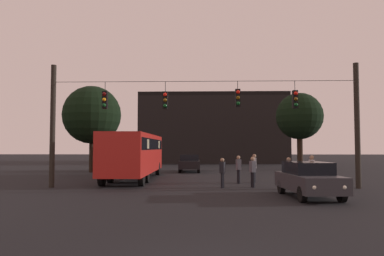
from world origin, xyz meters
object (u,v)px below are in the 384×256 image
object	(u,v)px
pedestrian_crossing_right	(312,170)
tree_behind_building	(299,116)
tree_left_silhouette	(92,115)
pedestrian_crossing_left	(239,168)
pedestrian_near_bus	(289,171)
pedestrian_trailing	(254,166)
pedestrian_far_side	(222,171)
city_bus	(135,152)
car_far_left	(190,163)
pedestrian_crossing_center	(253,170)
car_near_right	(308,179)

from	to	relation	value
pedestrian_crossing_right	tree_behind_building	world-z (taller)	tree_behind_building
tree_left_silhouette	tree_behind_building	bearing A→B (deg)	11.41
pedestrian_crossing_left	pedestrian_crossing_right	size ratio (longest dim) A/B	0.96
pedestrian_near_bus	pedestrian_trailing	world-z (taller)	pedestrian_trailing
pedestrian_trailing	pedestrian_far_side	size ratio (longest dim) A/B	1.09
tree_left_silhouette	city_bus	bearing A→B (deg)	-54.15
car_far_left	tree_behind_building	size ratio (longest dim) A/B	0.59
pedestrian_crossing_center	pedestrian_crossing_right	size ratio (longest dim) A/B	0.95
pedestrian_far_side	car_far_left	bearing A→B (deg)	99.72
pedestrian_crossing_right	pedestrian_trailing	xyz separation A→B (m)	(-2.52, 3.47, 0.00)
pedestrian_crossing_center	tree_left_silhouette	world-z (taller)	tree_left_silhouette
pedestrian_crossing_left	pedestrian_crossing_center	bearing A→B (deg)	-75.15
pedestrian_trailing	pedestrian_far_side	xyz separation A→B (m)	(-2.15, -3.28, -0.10)
pedestrian_crossing_right	tree_left_silhouette	size ratio (longest dim) A/B	0.23
city_bus	car_near_right	xyz separation A→B (m)	(9.13, -8.61, -1.07)
car_far_left	pedestrian_far_side	distance (m)	13.19
city_bus	pedestrian_near_bus	size ratio (longest dim) A/B	6.75
tree_left_silhouette	tree_behind_building	size ratio (longest dim) A/B	1.02
pedestrian_crossing_center	tree_behind_building	size ratio (longest dim) A/B	0.22
pedestrian_crossing_center	pedestrian_near_bus	distance (m)	1.91
tree_left_silhouette	car_near_right	bearing A→B (deg)	-47.75
pedestrian_near_bus	tree_left_silhouette	world-z (taller)	tree_left_silhouette
pedestrian_trailing	tree_left_silhouette	size ratio (longest dim) A/B	0.23
car_near_right	pedestrian_crossing_center	distance (m)	4.37
pedestrian_trailing	pedestrian_crossing_center	bearing A→B (deg)	-99.67
pedestrian_crossing_center	car_far_left	bearing A→B (deg)	107.01
pedestrian_crossing_center	tree_left_silhouette	size ratio (longest dim) A/B	0.22
pedestrian_trailing	tree_left_silhouette	world-z (taller)	tree_left_silhouette
pedestrian_crossing_right	pedestrian_far_side	size ratio (longest dim) A/B	1.09
pedestrian_crossing_left	pedestrian_crossing_right	bearing A→B (deg)	-36.42
city_bus	pedestrian_far_side	size ratio (longest dim) A/B	6.95
pedestrian_trailing	tree_left_silhouette	xyz separation A→B (m)	(-12.85, 8.77, 3.98)
car_far_left	pedestrian_crossing_center	xyz separation A→B (m)	(3.87, -12.65, 0.13)
car_near_right	tree_left_silhouette	world-z (taller)	tree_left_silhouette
pedestrian_crossing_left	pedestrian_crossing_center	xyz separation A→B (m)	(0.56, -2.10, -0.01)
pedestrian_near_bus	pedestrian_crossing_right	bearing A→B (deg)	8.41
pedestrian_crossing_right	tree_left_silhouette	distance (m)	20.04
city_bus	car_far_left	xyz separation A→B (m)	(3.39, 8.00, -1.07)
pedestrian_crossing_left	pedestrian_trailing	bearing A→B (deg)	38.15
car_far_left	pedestrian_crossing_left	xyz separation A→B (m)	(3.31, -10.55, 0.14)
car_near_right	tree_behind_building	xyz separation A→B (m)	(4.68, 19.46, 4.31)
car_far_left	tree_left_silhouette	size ratio (longest dim) A/B	0.58
city_bus	pedestrian_far_side	bearing A→B (deg)	-41.72
car_far_left	pedestrian_crossing_left	size ratio (longest dim) A/B	2.63
pedestrian_crossing_center	pedestrian_crossing_right	world-z (taller)	pedestrian_crossing_right
pedestrian_crossing_right	pedestrian_far_side	xyz separation A→B (m)	(-4.66, 0.19, -0.09)
car_far_left	pedestrian_near_bus	xyz separation A→B (m)	(5.64, -13.37, 0.13)
pedestrian_near_bus	pedestrian_trailing	bearing A→B (deg)	109.16
pedestrian_far_side	tree_left_silhouette	size ratio (longest dim) A/B	0.21
pedestrian_crossing_center	pedestrian_far_side	world-z (taller)	pedestrian_crossing_center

